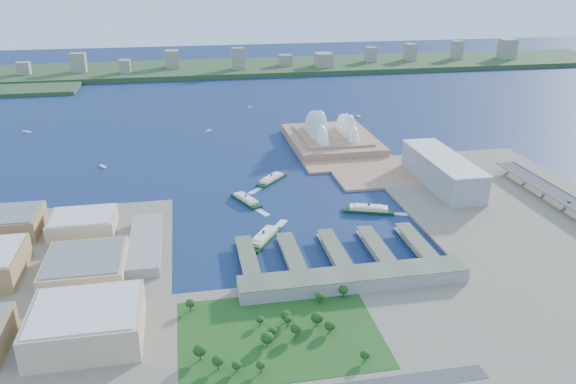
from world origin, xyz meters
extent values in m
plane|color=#0F2146|center=(0.00, 0.00, 0.00)|extent=(3000.00, 3000.00, 0.00)
cube|color=gray|center=(-250.00, -105.00, 1.50)|extent=(220.00, 390.00, 3.00)
cube|color=gray|center=(0.00, -210.00, 1.50)|extent=(720.00, 180.00, 3.00)
cube|color=gray|center=(240.00, -50.00, 1.50)|extent=(240.00, 500.00, 3.00)
cube|color=#A17458|center=(107.50, 260.00, 1.50)|extent=(135.00, 220.00, 3.00)
cube|color=#2D4926|center=(0.00, 980.00, 6.00)|extent=(2200.00, 260.00, 12.00)
cube|color=#929298|center=(195.00, 80.00, 20.50)|extent=(45.00, 155.00, 35.00)
cube|color=gray|center=(15.00, -135.00, 9.00)|extent=(200.00, 28.00, 12.00)
imported|color=slate|center=(296.00, -29.78, 15.54)|extent=(1.94, 4.77, 1.39)
camera|label=1|loc=(-118.77, -536.41, 259.81)|focal=35.00mm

